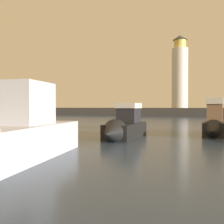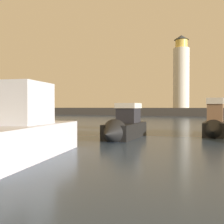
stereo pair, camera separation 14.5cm
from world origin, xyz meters
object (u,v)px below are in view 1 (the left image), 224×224
(lighthouse, at_px, (180,74))
(motorboat_0, at_px, (3,138))
(motorboat_2, at_px, (214,123))
(motorboat_1, at_px, (123,127))

(lighthouse, height_order, motorboat_0, lighthouse)
(lighthouse, xyz_separation_m, motorboat_2, (9.74, -45.37, -9.42))
(lighthouse, height_order, motorboat_2, lighthouse)
(motorboat_1, bearing_deg, lighthouse, 94.54)
(lighthouse, relative_size, motorboat_2, 2.98)
(lighthouse, distance_m, motorboat_0, 60.49)
(motorboat_0, height_order, motorboat_2, motorboat_0)
(motorboat_0, relative_size, motorboat_2, 1.56)
(lighthouse, bearing_deg, motorboat_2, -77.89)
(lighthouse, xyz_separation_m, motorboat_1, (3.97, -49.98, -9.58))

